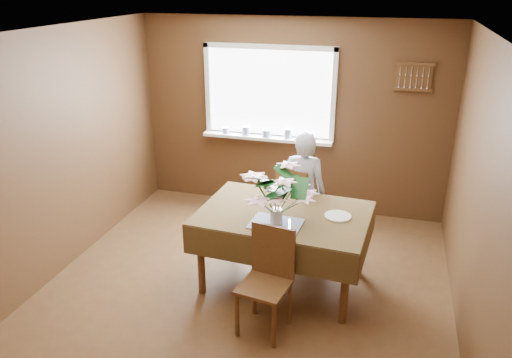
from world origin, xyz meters
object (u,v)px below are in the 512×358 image
(chair_far, at_px, (296,203))
(seated_woman, at_px, (303,192))
(dining_table, at_px, (284,221))
(chair_near, at_px, (268,275))
(flower_bouquet, at_px, (277,191))

(chair_far, distance_m, seated_woman, 0.20)
(dining_table, distance_m, chair_far, 0.84)
(chair_far, relative_size, seated_woman, 0.70)
(chair_near, xyz_separation_m, flower_bouquet, (-0.04, 0.44, 0.62))
(dining_table, xyz_separation_m, chair_near, (0.02, -0.70, -0.18))
(chair_near, relative_size, seated_woman, 0.68)
(seated_woman, bearing_deg, dining_table, 85.50)
(dining_table, relative_size, seated_woman, 1.22)
(chair_near, height_order, seated_woman, seated_woman)
(dining_table, xyz_separation_m, chair_far, (-0.04, 0.82, -0.17))
(dining_table, bearing_deg, flower_bouquet, -90.14)
(chair_near, distance_m, seated_woman, 1.46)
(chair_near, distance_m, flower_bouquet, 0.76)
(chair_far, bearing_deg, flower_bouquet, 113.84)
(dining_table, distance_m, chair_near, 0.72)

